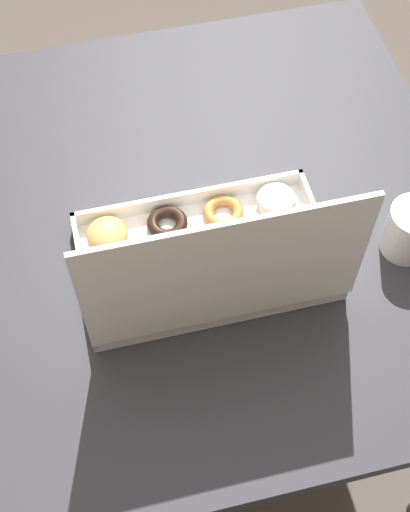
# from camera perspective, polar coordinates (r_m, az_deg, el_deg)

# --- Properties ---
(ground_plane) EXTENTS (8.00, 8.00, 0.00)m
(ground_plane) POSITION_cam_1_polar(r_m,az_deg,el_deg) (1.92, -0.51, -10.15)
(ground_plane) COLOR #564C44
(dining_table) EXTENTS (0.97, 0.99, 0.76)m
(dining_table) POSITION_cam_1_polar(r_m,az_deg,el_deg) (1.34, -0.72, 0.53)
(dining_table) COLOR #2D2D33
(dining_table) RESTS_ON ground_plane
(donut_box) EXTENTS (0.41, 0.26, 0.29)m
(donut_box) POSITION_cam_1_polar(r_m,az_deg,el_deg) (1.14, 0.46, -0.19)
(donut_box) COLOR white
(donut_box) RESTS_ON dining_table
(coffee_mug) EXTENTS (0.08, 0.08, 0.10)m
(coffee_mug) POSITION_cam_1_polar(r_m,az_deg,el_deg) (1.23, 16.11, 2.05)
(coffee_mug) COLOR white
(coffee_mug) RESTS_ON dining_table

